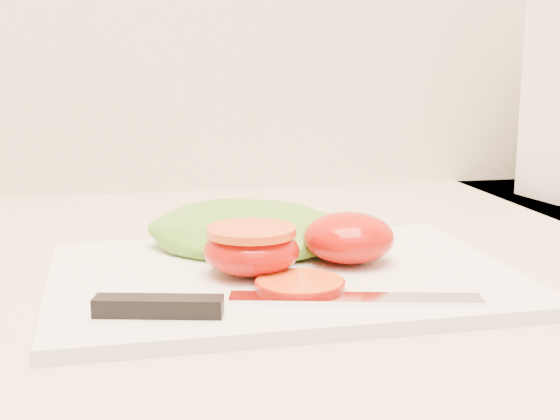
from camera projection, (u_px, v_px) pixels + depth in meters
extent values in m
cube|color=beige|center=(432.00, 263.00, 0.70)|extent=(3.92, 0.65, 0.03)
cube|color=silver|center=(283.00, 277.00, 0.59)|extent=(0.35, 0.25, 0.01)
ellipsoid|color=#BA1002|center=(349.00, 238.00, 0.61)|extent=(0.07, 0.07, 0.04)
ellipsoid|color=#BA1002|center=(251.00, 251.00, 0.58)|extent=(0.07, 0.07, 0.04)
cylinder|color=red|center=(251.00, 231.00, 0.57)|extent=(0.07, 0.07, 0.01)
cylinder|color=orange|center=(300.00, 285.00, 0.54)|extent=(0.06, 0.06, 0.01)
ellipsoid|color=#63A32B|center=(247.00, 230.00, 0.65)|extent=(0.20, 0.17, 0.03)
ellipsoid|color=#63A32B|center=(295.00, 231.00, 0.67)|extent=(0.13, 0.14, 0.02)
cube|color=silver|center=(355.00, 299.00, 0.52)|extent=(0.17, 0.06, 0.00)
cube|color=black|center=(158.00, 306.00, 0.49)|extent=(0.08, 0.04, 0.01)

